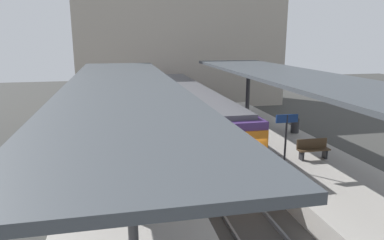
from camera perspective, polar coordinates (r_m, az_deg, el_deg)
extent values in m
plane|color=#383835|center=(14.41, 5.34, -11.89)|extent=(80.00, 80.00, 0.00)
cube|color=#ADA8A0|center=(13.63, -10.35, -11.29)|extent=(4.40, 28.00, 1.00)
cube|color=#ADA8A0|center=(15.71, 18.87, -8.42)|extent=(4.40, 28.00, 1.00)
cube|color=#423F3D|center=(14.37, 5.35, -11.53)|extent=(3.20, 28.00, 0.20)
cube|color=slate|center=(14.12, 2.52, -11.20)|extent=(0.08, 28.00, 0.14)
cube|color=slate|center=(14.52, 8.12, -10.61)|extent=(0.08, 28.00, 0.14)
cube|color=#472D6B|center=(20.49, -0.55, 0.70)|extent=(2.70, 15.99, 2.90)
cube|color=orange|center=(13.09, 6.60, -7.47)|extent=(2.65, 0.08, 2.60)
cube|color=black|center=(20.20, -4.37, 1.49)|extent=(0.04, 14.72, 0.76)
cube|color=black|center=(20.73, 3.16, 1.81)|extent=(0.04, 14.72, 0.76)
cube|color=#515156|center=(20.21, -0.56, 4.99)|extent=(2.16, 15.20, 0.20)
cylinder|color=#333335|center=(8.30, -9.71, -11.89)|extent=(0.24, 0.24, 3.24)
cylinder|color=#333335|center=(20.42, -11.38, 3.16)|extent=(0.24, 0.24, 3.24)
cube|color=#3D4247|center=(13.94, -11.21, 5.60)|extent=(4.18, 21.00, 0.16)
cylinder|color=#333335|center=(21.86, 8.99, 4.02)|extent=(0.24, 0.24, 3.32)
cube|color=#3D4247|center=(15.97, 17.36, 6.51)|extent=(4.18, 21.00, 0.16)
cube|color=black|center=(15.77, 17.25, -5.50)|extent=(0.08, 0.32, 0.40)
cube|color=black|center=(16.33, 20.64, -5.13)|extent=(0.08, 0.32, 0.40)
cube|color=#4C3823|center=(15.98, 19.04, -4.53)|extent=(1.40, 0.40, 0.06)
cube|color=#4C3823|center=(16.06, 18.77, -3.56)|extent=(1.40, 0.06, 0.40)
cylinder|color=#262628|center=(14.31, 14.85, -3.48)|extent=(0.08, 0.08, 2.20)
cube|color=navy|center=(14.07, 15.08, 0.23)|extent=(0.90, 0.06, 0.32)
cylinder|color=#2D2D30|center=(20.05, 16.28, -0.86)|extent=(0.44, 0.44, 0.80)
cylinder|color=#232328|center=(10.53, -9.42, -13.38)|extent=(0.28, 0.28, 0.85)
cylinder|color=#7A337A|center=(10.21, -9.58, -9.56)|extent=(0.36, 0.36, 0.67)
sphere|color=tan|center=(10.05, -9.68, -7.22)|extent=(0.22, 0.22, 0.22)
cube|color=#A89E8E|center=(32.94, -2.00, 12.21)|extent=(18.00, 6.00, 11.00)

